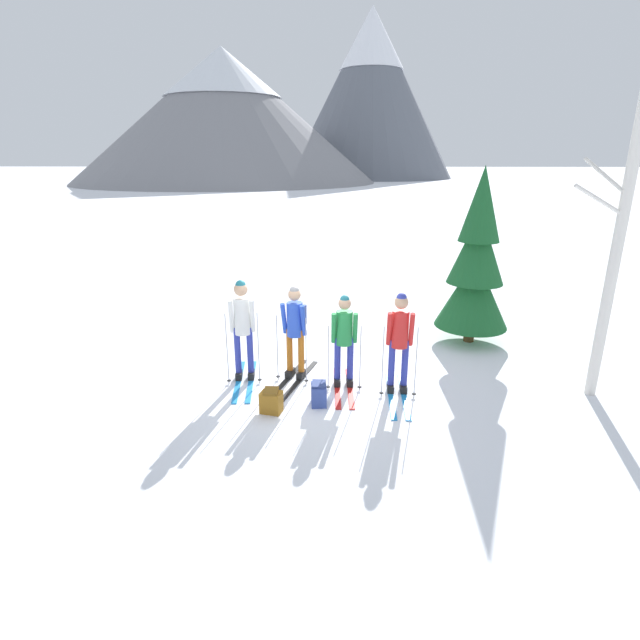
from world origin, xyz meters
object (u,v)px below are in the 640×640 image
pine_tree_near (476,265)px  backpack_on_snow_beside (271,401)px  skier_in_red (399,340)px  backpack_on_snow_front (319,394)px  skier_in_blue (295,328)px  skier_in_white (243,324)px  birch_tree_tall (618,239)px  skier_in_green (344,336)px

pine_tree_near → backpack_on_snow_beside: (-3.85, -3.33, -1.49)m
skier_in_red → backpack_on_snow_front: (-1.31, -0.49, -0.77)m
skier_in_blue → backpack_on_snow_beside: size_ratio=4.68×
skier_in_white → skier_in_blue: (0.91, 0.10, -0.09)m
pine_tree_near → skier_in_white: bearing=-154.6°
birch_tree_tall → skier_in_blue: bearing=175.2°
skier_in_blue → skier_in_green: 0.91m
skier_in_white → birch_tree_tall: birch_tree_tall is taller
skier_in_white → birch_tree_tall: bearing=-3.1°
birch_tree_tall → backpack_on_snow_front: 5.20m
skier_in_white → pine_tree_near: bearing=25.4°
pine_tree_near → birch_tree_tall: size_ratio=0.71×
skier_in_white → pine_tree_near: size_ratio=0.50×
birch_tree_tall → skier_in_red: bearing=-178.2°
skier_in_red → backpack_on_snow_beside: skier_in_red is taller
birch_tree_tall → skier_in_white: bearing=176.9°
skier_in_green → skier_in_red: bearing=-14.4°
skier_in_white → backpack_on_snow_front: (1.37, -0.91, -0.86)m
skier_in_green → birch_tree_tall: 4.49m
skier_in_green → skier_in_red: size_ratio=0.92×
pine_tree_near → birch_tree_tall: (1.43, -2.46, 0.94)m
skier_in_white → backpack_on_snow_front: skier_in_white is taller
skier_in_red → pine_tree_near: bearing=54.6°
skier_in_red → skier_in_blue: bearing=163.6°
skier_in_blue → skier_in_red: 1.85m
skier_in_blue → skier_in_red: skier_in_red is taller
backpack_on_snow_beside → backpack_on_snow_front: bearing=21.3°
skier_in_red → pine_tree_near: (1.82, 2.56, 0.72)m
skier_in_white → birch_tree_tall: 6.14m
backpack_on_snow_front → backpack_on_snow_beside: size_ratio=1.00×
backpack_on_snow_beside → skier_in_blue: bearing=78.4°
skier_in_green → pine_tree_near: size_ratio=0.45×
skier_in_white → skier_in_green: size_ratio=1.11×
skier_in_white → skier_in_red: size_ratio=1.03×
skier_in_green → backpack_on_snow_beside: size_ratio=4.32×
backpack_on_snow_beside → skier_in_green: bearing=41.8°
backpack_on_snow_front → skier_in_green: bearing=61.2°
skier_in_red → backpack_on_snow_beside: (-2.04, -0.78, -0.77)m
backpack_on_snow_front → pine_tree_near: bearing=44.3°
skier_in_green → backpack_on_snow_front: (-0.40, -0.72, -0.73)m
birch_tree_tall → backpack_on_snow_beside: 5.88m
skier_in_green → skier_in_red: skier_in_red is taller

